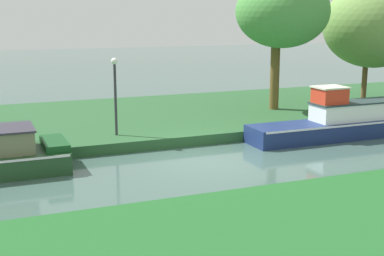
# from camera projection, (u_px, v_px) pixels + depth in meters

# --- Properties ---
(ground_plane) EXTENTS (120.00, 120.00, 0.00)m
(ground_plane) POSITION_uv_depth(u_px,v_px,m) (208.00, 161.00, 17.86)
(ground_plane) COLOR #3D5851
(riverbank_far) EXTENTS (72.00, 10.00, 0.40)m
(riverbank_far) POSITION_uv_depth(u_px,v_px,m) (145.00, 118.00, 24.15)
(riverbank_far) COLOR #26522B
(riverbank_far) RESTS_ON ground_plane
(navy_narrowboat) EXTENTS (10.07, 1.55, 2.07)m
(navy_narrowboat) POSITION_uv_depth(u_px,v_px,m) (368.00, 119.00, 21.62)
(navy_narrowboat) COLOR navy
(navy_narrowboat) RESTS_ON ground_plane
(willow_tree_centre) EXTENTS (4.25, 4.10, 6.13)m
(willow_tree_centre) POSITION_uv_depth(u_px,v_px,m) (283.00, 12.00, 23.95)
(willow_tree_centre) COLOR brown
(willow_tree_centre) RESTS_ON riverbank_far
(willow_tree_right) EXTENTS (5.46, 4.64, 5.97)m
(willow_tree_right) POSITION_uv_depth(u_px,v_px,m) (375.00, 25.00, 26.79)
(willow_tree_right) COLOR brown
(willow_tree_right) RESTS_ON riverbank_far
(lamp_post) EXTENTS (0.24, 0.24, 2.85)m
(lamp_post) POSITION_uv_depth(u_px,v_px,m) (115.00, 87.00, 19.53)
(lamp_post) COLOR #333338
(lamp_post) RESTS_ON riverbank_far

